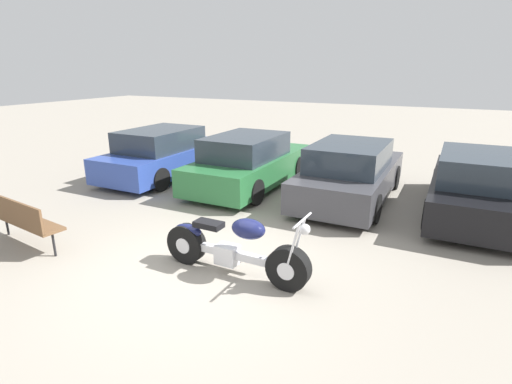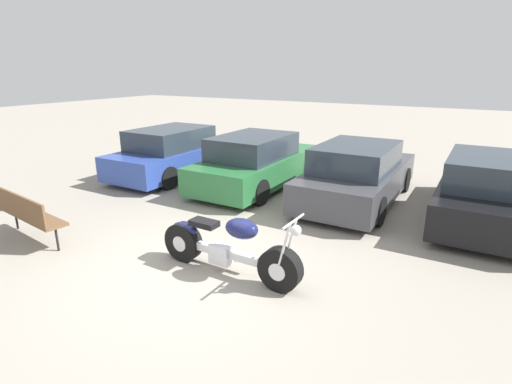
# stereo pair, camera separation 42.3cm
# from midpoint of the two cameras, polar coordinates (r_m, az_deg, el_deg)

# --- Properties ---
(ground_plane) EXTENTS (60.00, 60.00, 0.00)m
(ground_plane) POSITION_cam_midpoint_polar(r_m,az_deg,el_deg) (6.37, -6.61, -10.85)
(ground_plane) COLOR gray
(motorcycle) EXTENTS (2.40, 0.62, 1.09)m
(motorcycle) POSITION_cam_midpoint_polar(r_m,az_deg,el_deg) (6.02, -2.12, -7.95)
(motorcycle) COLOR black
(motorcycle) RESTS_ON ground_plane
(parked_car_blue) EXTENTS (1.83, 4.30, 1.37)m
(parked_car_blue) POSITION_cam_midpoint_polar(r_m,az_deg,el_deg) (11.78, -10.39, 5.52)
(parked_car_blue) COLOR #2D479E
(parked_car_blue) RESTS_ON ground_plane
(parked_car_green) EXTENTS (1.83, 4.30, 1.37)m
(parked_car_green) POSITION_cam_midpoint_polar(r_m,az_deg,el_deg) (10.40, 1.25, 4.24)
(parked_car_green) COLOR #286B38
(parked_car_green) RESTS_ON ground_plane
(parked_car_dark_grey) EXTENTS (1.83, 4.30, 1.37)m
(parked_car_dark_grey) POSITION_cam_midpoint_polar(r_m,az_deg,el_deg) (9.53, 15.53, 2.38)
(parked_car_dark_grey) COLOR #3D3D42
(parked_car_dark_grey) RESTS_ON ground_plane
(parked_car_black) EXTENTS (1.83, 4.30, 1.37)m
(parked_car_black) POSITION_cam_midpoint_polar(r_m,az_deg,el_deg) (9.36, 31.39, 0.14)
(parked_car_black) COLOR black
(parked_car_black) RESTS_ON ground_plane
(park_bench) EXTENTS (1.82, 0.63, 0.89)m
(park_bench) POSITION_cam_midpoint_polar(r_m,az_deg,el_deg) (8.06, -28.57, -2.57)
(park_bench) COLOR brown
(park_bench) RESTS_ON ground_plane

